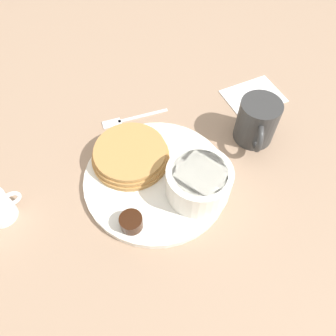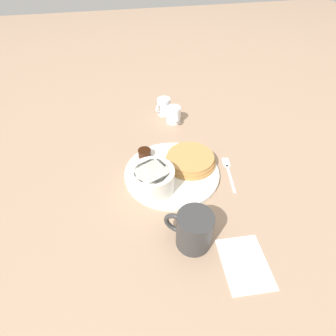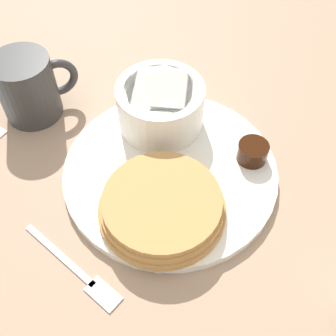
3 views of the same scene
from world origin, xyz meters
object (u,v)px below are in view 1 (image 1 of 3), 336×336
object	(u,v)px
bowl	(199,181)
fork	(127,119)
plate	(156,178)
coffee_mug	(257,122)

from	to	relation	value
bowl	fork	world-z (taller)	bowl
bowl	fork	xyz separation A→B (m)	(0.03, -0.22, -0.04)
bowl	plate	bearing A→B (deg)	-52.41
coffee_mug	fork	world-z (taller)	coffee_mug
plate	fork	bearing A→B (deg)	-97.46
plate	bowl	size ratio (longest dim) A/B	2.36
plate	coffee_mug	size ratio (longest dim) A/B	2.69
plate	bowl	xyz separation A→B (m)	(-0.05, 0.06, 0.04)
plate	fork	xyz separation A→B (m)	(-0.02, -0.16, -0.00)
bowl	coffee_mug	size ratio (longest dim) A/B	1.14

